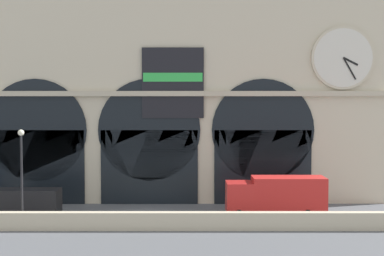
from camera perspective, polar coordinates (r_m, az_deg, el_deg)
name	(u,v)px	position (r m, az deg, el deg)	size (l,w,h in m)	color
ground_plane	(145,216)	(42.20, -4.96, -9.29)	(200.00, 200.00, 0.00)	#54565B
quay_parapet_wall	(140,221)	(37.75, -5.56, -9.79)	(90.00, 0.70, 1.24)	beige
station_building	(153,82)	(49.15, -4.16, 4.85)	(40.99, 6.21, 21.66)	beige
van_midwest	(26,202)	(43.14, -17.18, -7.45)	(5.20, 2.48, 2.20)	black
box_truck_mideast	(278,195)	(41.74, 9.07, -7.07)	(7.50, 2.91, 3.12)	red
street_lamp_quayside	(23,165)	(39.56, -17.52, -3.75)	(0.44, 0.44, 6.90)	black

